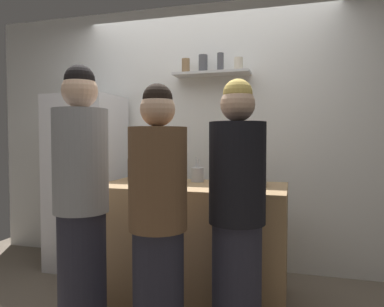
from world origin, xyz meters
TOP-DOWN VIEW (x-y plane):
  - back_wall_assembly at (0.00, 1.25)m, footprint 4.80×0.32m
  - refrigerator at (-1.13, 0.85)m, footprint 0.63×0.61m
  - counter at (0.06, 0.49)m, footprint 1.48×0.73m
  - baking_pan at (0.47, 0.54)m, footprint 0.34×0.24m
  - utensil_holder at (0.06, 0.67)m, footprint 0.11×0.11m
  - wine_bottle_pale_glass at (-0.05, 0.38)m, footprint 0.07×0.07m
  - wine_bottle_amber_glass at (-0.52, 0.60)m, footprint 0.07×0.07m
  - wine_bottle_green_glass at (-0.16, 0.64)m, footprint 0.07×0.07m
  - water_bottle_plastic at (-0.27, 0.54)m, footprint 0.09×0.09m
  - person_blonde at (0.52, -0.13)m, footprint 0.34×0.34m
  - person_brown_jacket at (0.09, -0.33)m, footprint 0.34×0.34m
  - person_grey_hoodie at (-0.44, -0.31)m, footprint 0.34×0.34m

SIDE VIEW (x-z plane):
  - counter at x=0.06m, z-range 0.00..0.91m
  - person_brown_jacket at x=0.09m, z-range -0.01..1.58m
  - person_blonde at x=0.52m, z-range -0.01..1.62m
  - refrigerator at x=-1.13m, z-range 0.00..1.69m
  - person_grey_hoodie at x=-0.44m, z-range 0.00..1.73m
  - baking_pan at x=0.47m, z-range 0.91..0.96m
  - utensil_holder at x=0.06m, z-range 0.86..1.07m
  - water_bottle_plastic at x=-0.27m, z-range 0.89..1.12m
  - wine_bottle_amber_glass at x=-0.52m, z-range 0.86..1.17m
  - wine_bottle_green_glass at x=-0.16m, z-range 0.86..1.17m
  - wine_bottle_pale_glass at x=-0.05m, z-range 0.87..1.16m
  - back_wall_assembly at x=0.00m, z-range 0.00..2.60m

